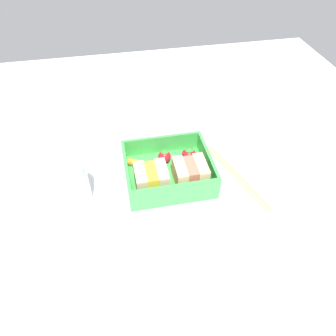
{
  "coord_description": "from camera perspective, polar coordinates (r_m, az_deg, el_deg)",
  "views": [
    {
      "loc": [
        9.13,
        45.67,
        47.22
      ],
      "look_at": [
        0.0,
        0.0,
        2.7
      ],
      "focal_mm": 35.0,
      "sensor_mm": 36.0,
      "label": 1
    }
  ],
  "objects": [
    {
      "name": "bento_tray",
      "position": [
        0.66,
        0.0,
        -1.32
      ],
      "size": [
        16.82,
        14.74,
        1.2
      ],
      "primitive_type": "cube",
      "color": "green",
      "rests_on": "ground_plane"
    },
    {
      "name": "ground_plane",
      "position": [
        0.67,
        0.0,
        -2.29
      ],
      "size": [
        120.0,
        120.0,
        2.0
      ],
      "primitive_type": "cube",
      "color": "silver"
    },
    {
      "name": "chopstick_pair",
      "position": [
        0.68,
        11.94,
        -1.25
      ],
      "size": [
        7.57,
        20.28,
        0.7
      ],
      "color": "tan",
      "rests_on": "ground_plane"
    },
    {
      "name": "bento_rim",
      "position": [
        0.64,
        0.0,
        0.3
      ],
      "size": [
        16.82,
        14.74,
        3.93
      ],
      "color": "green",
      "rests_on": "bento_tray"
    },
    {
      "name": "carrot_stick_far_left",
      "position": [
        0.67,
        -4.81,
        0.67
      ],
      "size": [
        5.38,
        3.9,
        1.41
      ],
      "primitive_type": "cylinder",
      "rotation": [
        1.57,
        0.0,
        1.05
      ],
      "color": "orange",
      "rests_on": "bento_tray"
    },
    {
      "name": "strawberry_left",
      "position": [
        0.67,
        -0.87,
        2.06
      ],
      "size": [
        2.68,
        2.68,
        3.28
      ],
      "color": "red",
      "rests_on": "bento_tray"
    },
    {
      "name": "strawberry_far_left",
      "position": [
        0.67,
        3.66,
        2.29
      ],
      "size": [
        3.08,
        3.08,
        3.68
      ],
      "color": "red",
      "rests_on": "bento_tray"
    },
    {
      "name": "folded_napkin",
      "position": [
        0.81,
        -0.83,
        8.1
      ],
      "size": [
        12.08,
        13.01,
        0.4
      ],
      "primitive_type": "cube",
      "rotation": [
        0.0,
        0.0,
        -0.14
      ],
      "color": "white",
      "rests_on": "ground_plane"
    },
    {
      "name": "sandwich_center_left",
      "position": [
        0.61,
        -2.9,
        -1.81
      ],
      "size": [
        6.07,
        5.82,
        4.48
      ],
      "color": "#D7B78B",
      "rests_on": "bento_tray"
    },
    {
      "name": "drinking_glass",
      "position": [
        0.61,
        -16.5,
        -2.74
      ],
      "size": [
        6.32,
        6.32,
        9.3
      ],
      "primitive_type": "cylinder",
      "color": "white",
      "rests_on": "ground_plane"
    },
    {
      "name": "sandwich_left",
      "position": [
        0.63,
        3.9,
        -0.85
      ],
      "size": [
        6.07,
        5.82,
        4.48
      ],
      "color": "beige",
      "rests_on": "bento_tray"
    }
  ]
}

